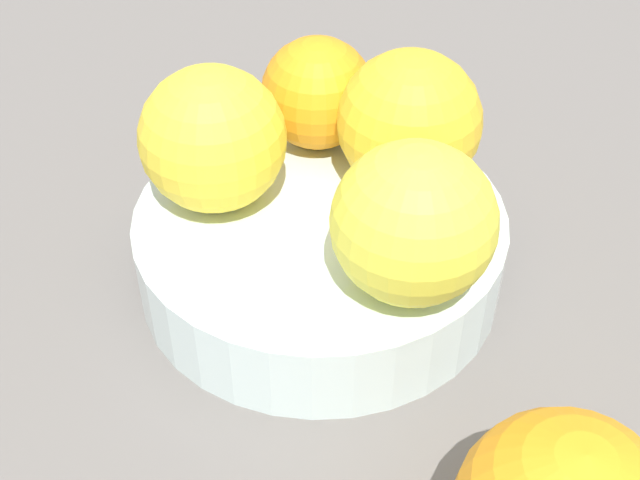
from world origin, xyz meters
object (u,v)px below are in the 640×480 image
Objects in this scene: fruit_bowl at (320,248)px; orange_in_bowl_3 at (409,122)px; orange_in_bowl_1 at (317,93)px; orange_in_bowl_2 at (414,223)px; orange_in_bowl_0 at (213,139)px.

fruit_bowl is 8.27cm from orange_in_bowl_3.
orange_in_bowl_2 reaches higher than orange_in_bowl_1.
orange_in_bowl_0 is 7.57cm from orange_in_bowl_1.
orange_in_bowl_1 is at bearing 37.15° from fruit_bowl.
orange_in_bowl_2 is 8.16cm from orange_in_bowl_3.
fruit_bowl is 9.13cm from orange_in_bowl_2.
orange_in_bowl_1 is 0.83× the size of orange_in_bowl_3.
orange_in_bowl_3 reaches higher than fruit_bowl.
orange_in_bowl_2 is (-7.15, -10.57, 0.65)cm from orange_in_bowl_1.
orange_in_bowl_0 is 1.00× the size of orange_in_bowl_3.
orange_in_bowl_0 is at bearing 91.47° from orange_in_bowl_2.
orange_in_bowl_0 is 10.21cm from orange_in_bowl_3.
orange_in_bowl_3 is (-0.30, -6.14, 0.64)cm from orange_in_bowl_1.
fruit_bowl is 8.34cm from orange_in_bowl_0.
orange_in_bowl_3 is (7.15, -7.28, 0.02)cm from orange_in_bowl_0.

